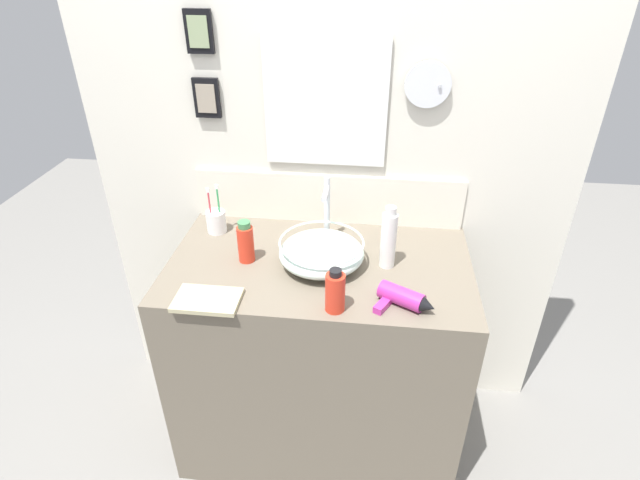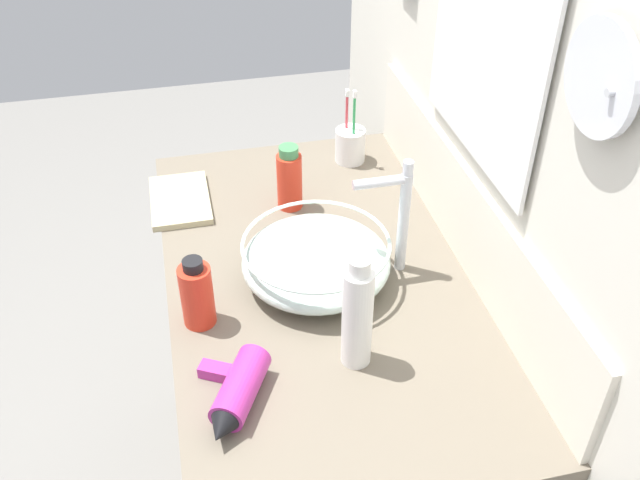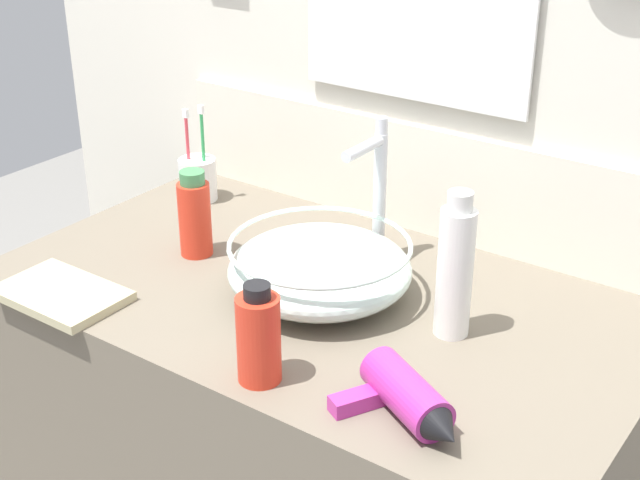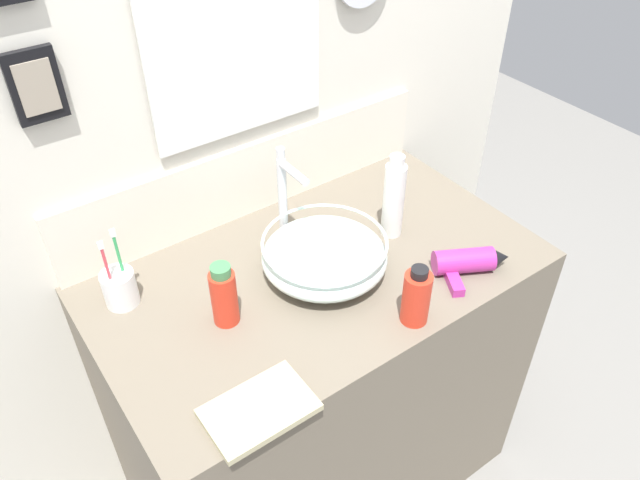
{
  "view_description": "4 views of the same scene",
  "coord_description": "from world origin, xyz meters",
  "px_view_note": "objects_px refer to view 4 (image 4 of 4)",
  "views": [
    {
      "loc": [
        0.18,
        -1.54,
        1.98
      ],
      "look_at": [
        0.0,
        0.0,
        1.04
      ],
      "focal_mm": 28.0,
      "sensor_mm": 36.0,
      "label": 1
    },
    {
      "loc": [
        1.14,
        -0.26,
        1.94
      ],
      "look_at": [
        0.0,
        0.0,
        1.04
      ],
      "focal_mm": 40.0,
      "sensor_mm": 36.0,
      "label": 2
    },
    {
      "loc": [
        0.79,
        -1.1,
        1.69
      ],
      "look_at": [
        0.0,
        0.0,
        1.04
      ],
      "focal_mm": 50.0,
      "sensor_mm": 36.0,
      "label": 3
    },
    {
      "loc": [
        -0.68,
        -0.95,
        2.0
      ],
      "look_at": [
        0.0,
        0.0,
        1.04
      ],
      "focal_mm": 35.0,
      "sensor_mm": 36.0,
      "label": 4
    }
  ],
  "objects_px": {
    "toothbrush_cup": "(120,287)",
    "hand_towel": "(259,410)",
    "hair_drier": "(469,262)",
    "faucet": "(285,189)",
    "spray_bottle": "(224,296)",
    "glass_bowl_sink": "(325,256)",
    "lotion_bottle": "(416,297)",
    "shampoo_bottle": "(394,198)"
  },
  "relations": [
    {
      "from": "glass_bowl_sink",
      "to": "faucet",
      "type": "bearing_deg",
      "value": 90.0
    },
    {
      "from": "hair_drier",
      "to": "spray_bottle",
      "type": "distance_m",
      "value": 0.62
    },
    {
      "from": "glass_bowl_sink",
      "to": "spray_bottle",
      "type": "distance_m",
      "value": 0.28
    },
    {
      "from": "spray_bottle",
      "to": "glass_bowl_sink",
      "type": "bearing_deg",
      "value": 0.54
    },
    {
      "from": "hair_drier",
      "to": "toothbrush_cup",
      "type": "distance_m",
      "value": 0.85
    },
    {
      "from": "faucet",
      "to": "toothbrush_cup",
      "type": "bearing_deg",
      "value": 177.53
    },
    {
      "from": "glass_bowl_sink",
      "to": "shampoo_bottle",
      "type": "relative_size",
      "value": 1.29
    },
    {
      "from": "lotion_bottle",
      "to": "shampoo_bottle",
      "type": "height_order",
      "value": "shampoo_bottle"
    },
    {
      "from": "shampoo_bottle",
      "to": "faucet",
      "type": "bearing_deg",
      "value": 147.87
    },
    {
      "from": "hair_drier",
      "to": "lotion_bottle",
      "type": "distance_m",
      "value": 0.23
    },
    {
      "from": "faucet",
      "to": "shampoo_bottle",
      "type": "height_order",
      "value": "faucet"
    },
    {
      "from": "glass_bowl_sink",
      "to": "hand_towel",
      "type": "xyz_separation_m",
      "value": [
        -0.35,
        -0.26,
        -0.05
      ]
    },
    {
      "from": "glass_bowl_sink",
      "to": "lotion_bottle",
      "type": "relative_size",
      "value": 2.01
    },
    {
      "from": "shampoo_bottle",
      "to": "hand_towel",
      "type": "xyz_separation_m",
      "value": [
        -0.59,
        -0.29,
        -0.11
      ]
    },
    {
      "from": "faucet",
      "to": "hair_drier",
      "type": "distance_m",
      "value": 0.5
    },
    {
      "from": "hair_drier",
      "to": "lotion_bottle",
      "type": "relative_size",
      "value": 1.33
    },
    {
      "from": "toothbrush_cup",
      "to": "hand_towel",
      "type": "bearing_deg",
      "value": -77.39
    },
    {
      "from": "toothbrush_cup",
      "to": "faucet",
      "type": "bearing_deg",
      "value": -2.47
    },
    {
      "from": "hair_drier",
      "to": "toothbrush_cup",
      "type": "relative_size",
      "value": 0.99
    },
    {
      "from": "hair_drier",
      "to": "toothbrush_cup",
      "type": "xyz_separation_m",
      "value": [
        -0.75,
        0.4,
        0.02
      ]
    },
    {
      "from": "glass_bowl_sink",
      "to": "hand_towel",
      "type": "bearing_deg",
      "value": -143.23
    },
    {
      "from": "toothbrush_cup",
      "to": "spray_bottle",
      "type": "height_order",
      "value": "toothbrush_cup"
    },
    {
      "from": "hand_towel",
      "to": "shampoo_bottle",
      "type": "bearing_deg",
      "value": 25.82
    },
    {
      "from": "faucet",
      "to": "spray_bottle",
      "type": "bearing_deg",
      "value": -147.99
    },
    {
      "from": "faucet",
      "to": "hand_towel",
      "type": "bearing_deg",
      "value": -128.92
    },
    {
      "from": "hair_drier",
      "to": "lotion_bottle",
      "type": "bearing_deg",
      "value": -168.66
    },
    {
      "from": "glass_bowl_sink",
      "to": "shampoo_bottle",
      "type": "bearing_deg",
      "value": 5.45
    },
    {
      "from": "hair_drier",
      "to": "toothbrush_cup",
      "type": "height_order",
      "value": "toothbrush_cup"
    },
    {
      "from": "toothbrush_cup",
      "to": "hand_towel",
      "type": "distance_m",
      "value": 0.47
    },
    {
      "from": "spray_bottle",
      "to": "hand_towel",
      "type": "distance_m",
      "value": 0.28
    },
    {
      "from": "spray_bottle",
      "to": "shampoo_bottle",
      "type": "xyz_separation_m",
      "value": [
        0.52,
        0.03,
        0.04
      ]
    },
    {
      "from": "lotion_bottle",
      "to": "glass_bowl_sink",
      "type": "bearing_deg",
      "value": 105.99
    },
    {
      "from": "faucet",
      "to": "hand_towel",
      "type": "height_order",
      "value": "faucet"
    },
    {
      "from": "faucet",
      "to": "hand_towel",
      "type": "xyz_separation_m",
      "value": [
        -0.35,
        -0.44,
        -0.15
      ]
    },
    {
      "from": "hair_drier",
      "to": "shampoo_bottle",
      "type": "bearing_deg",
      "value": 103.66
    },
    {
      "from": "toothbrush_cup",
      "to": "spray_bottle",
      "type": "bearing_deg",
      "value": -48.4
    },
    {
      "from": "hair_drier",
      "to": "glass_bowl_sink",
      "type": "bearing_deg",
      "value": 144.83
    },
    {
      "from": "shampoo_bottle",
      "to": "spray_bottle",
      "type": "bearing_deg",
      "value": -177.2
    },
    {
      "from": "glass_bowl_sink",
      "to": "spray_bottle",
      "type": "bearing_deg",
      "value": -179.46
    },
    {
      "from": "faucet",
      "to": "hair_drier",
      "type": "xyz_separation_m",
      "value": [
        0.3,
        -0.38,
        -0.13
      ]
    },
    {
      "from": "hair_drier",
      "to": "spray_bottle",
      "type": "bearing_deg",
      "value": 160.39
    },
    {
      "from": "shampoo_bottle",
      "to": "toothbrush_cup",
      "type": "bearing_deg",
      "value": 166.25
    }
  ]
}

